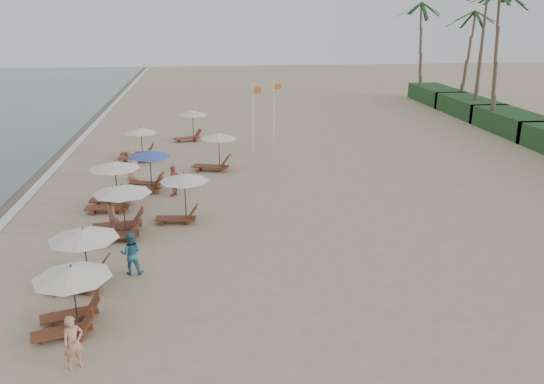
{
  "coord_description": "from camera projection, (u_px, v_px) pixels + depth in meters",
  "views": [
    {
      "loc": [
        -1.86,
        -18.58,
        9.18
      ],
      "look_at": [
        1.0,
        5.31,
        1.3
      ],
      "focal_mm": 36.73,
      "sensor_mm": 36.0,
      "label": 1
    }
  ],
  "objects": [
    {
      "name": "beachgoer_mid_b",
      "position": [
        114.0,
        213.0,
        23.72
      ],
      "size": [
        1.15,
        1.38,
        1.86
      ],
      "primitive_type": "imported",
      "rotation": [
        0.0,
        0.0,
        2.03
      ],
      "color": "brown",
      "rests_on": "ground"
    },
    {
      "name": "ground",
      "position": [
        262.0,
        270.0,
        20.6
      ],
      "size": [
        160.0,
        160.0,
        0.0
      ],
      "primitive_type": "plane",
      "color": "tan",
      "rests_on": "ground"
    },
    {
      "name": "wet_sand_band",
      "position": [
        1.0,
        197.0,
        28.63
      ],
      "size": [
        3.2,
        140.0,
        0.01
      ],
      "primitive_type": "cube",
      "color": "#6B5E4C",
      "rests_on": "ground"
    },
    {
      "name": "foam_line",
      "position": [
        28.0,
        196.0,
        28.77
      ],
      "size": [
        0.5,
        140.0,
        0.02
      ],
      "primitive_type": "cube",
      "color": "white",
      "rests_on": "ground"
    },
    {
      "name": "inland_station_0",
      "position": [
        181.0,
        191.0,
        24.96
      ],
      "size": [
        2.58,
        2.24,
        2.22
      ],
      "color": "brown",
      "rests_on": "ground"
    },
    {
      "name": "inland_station_2",
      "position": [
        190.0,
        122.0,
        40.69
      ],
      "size": [
        2.69,
        2.24,
        2.22
      ],
      "color": "brown",
      "rests_on": "ground"
    },
    {
      "name": "lounger_station_0",
      "position": [
        68.0,
        295.0,
        16.45
      ],
      "size": [
        2.49,
        2.33,
        2.06
      ],
      "color": "brown",
      "rests_on": "ground"
    },
    {
      "name": "flag_pole_far",
      "position": [
        274.0,
        108.0,
        40.22
      ],
      "size": [
        0.6,
        0.08,
        4.39
      ],
      "color": "silver",
      "rests_on": "ground"
    },
    {
      "name": "beachgoer_far_b",
      "position": [
        132.0,
        166.0,
        31.2
      ],
      "size": [
        0.99,
        1.0,
        1.74
      ],
      "primitive_type": "imported",
      "rotation": [
        0.0,
        0.0,
        0.8
      ],
      "color": "tan",
      "rests_on": "ground"
    },
    {
      "name": "beachgoer_mid_a",
      "position": [
        131.0,
        253.0,
        20.13
      ],
      "size": [
        0.79,
        0.62,
        1.61
      ],
      "primitive_type": "imported",
      "rotation": [
        0.0,
        0.0,
        3.13
      ],
      "color": "teal",
      "rests_on": "ground"
    },
    {
      "name": "beachgoer_far_a",
      "position": [
        174.0,
        181.0,
        28.68
      ],
      "size": [
        0.78,
        1.02,
        1.61
      ],
      "primitive_type": "imported",
      "rotation": [
        0.0,
        0.0,
        4.24
      ],
      "color": "#B75449",
      "rests_on": "ground"
    },
    {
      "name": "lounger_station_1",
      "position": [
        80.0,
        255.0,
        19.14
      ],
      "size": [
        2.61,
        2.41,
        2.11
      ],
      "color": "brown",
      "rests_on": "ground"
    },
    {
      "name": "lounger_station_2",
      "position": [
        118.0,
        211.0,
        23.41
      ],
      "size": [
        2.82,
        2.46,
        2.27
      ],
      "color": "brown",
      "rests_on": "ground"
    },
    {
      "name": "lounger_station_5",
      "position": [
        137.0,
        145.0,
        35.58
      ],
      "size": [
        2.6,
        2.1,
        2.1
      ],
      "color": "brown",
      "rests_on": "ground"
    },
    {
      "name": "inland_station_1",
      "position": [
        214.0,
        149.0,
        33.18
      ],
      "size": [
        2.89,
        2.29,
        2.22
      ],
      "color": "brown",
      "rests_on": "ground"
    },
    {
      "name": "flag_pole_near",
      "position": [
        253.0,
        116.0,
        36.55
      ],
      "size": [
        0.59,
        0.08,
        4.65
      ],
      "color": "silver",
      "rests_on": "ground"
    },
    {
      "name": "lounger_station_4",
      "position": [
        147.0,
        169.0,
        29.5
      ],
      "size": [
        2.47,
        2.23,
        2.19
      ],
      "color": "brown",
      "rests_on": "ground"
    },
    {
      "name": "lounger_station_3",
      "position": [
        111.0,
        185.0,
        26.67
      ],
      "size": [
        2.74,
        2.43,
        2.36
      ],
      "color": "brown",
      "rests_on": "ground"
    },
    {
      "name": "beachgoer_near",
      "position": [
        73.0,
        343.0,
        14.77
      ],
      "size": [
        0.67,
        0.62,
        1.54
      ],
      "primitive_type": "imported",
      "rotation": [
        0.0,
        0.0,
        0.59
      ],
      "color": "tan",
      "rests_on": "ground"
    }
  ]
}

